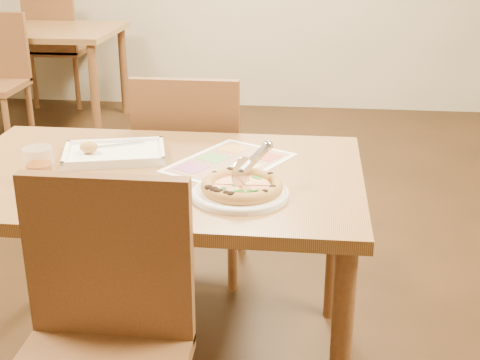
# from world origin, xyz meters

# --- Properties ---
(dining_table) EXTENTS (1.30, 0.85, 0.72)m
(dining_table) POSITION_xyz_m (0.00, 0.00, 0.63)
(dining_table) COLOR olive
(dining_table) RESTS_ON ground
(chair_near) EXTENTS (0.42, 0.42, 0.47)m
(chair_near) POSITION_xyz_m (0.00, -0.60, 0.57)
(chair_near) COLOR brown
(chair_near) RESTS_ON ground
(chair_far) EXTENTS (0.42, 0.42, 0.47)m
(chair_far) POSITION_xyz_m (-0.00, 0.60, 0.57)
(chair_far) COLOR brown
(chair_far) RESTS_ON ground
(bg_table) EXTENTS (1.30, 0.85, 0.72)m
(bg_table) POSITION_xyz_m (-1.60, 2.80, 0.63)
(bg_table) COLOR olive
(bg_table) RESTS_ON ground
(bg_chair_far) EXTENTS (0.42, 0.42, 0.47)m
(bg_chair_far) POSITION_xyz_m (-1.60, 3.30, 0.57)
(bg_chair_far) COLOR brown
(bg_chair_far) RESTS_ON ground
(plate) EXTENTS (0.34, 0.34, 0.01)m
(plate) POSITION_xyz_m (0.29, -0.17, 0.73)
(plate) COLOR white
(plate) RESTS_ON dining_table
(pizza) EXTENTS (0.24, 0.24, 0.04)m
(pizza) POSITION_xyz_m (0.29, -0.16, 0.75)
(pizza) COLOR #CA8845
(pizza) RESTS_ON plate
(pizza_cutter) EXTENTS (0.10, 0.15, 0.10)m
(pizza_cutter) POSITION_xyz_m (0.32, -0.14, 0.81)
(pizza_cutter) COLOR silver
(pizza_cutter) RESTS_ON pizza
(appetizer_tray) EXTENTS (0.37, 0.30, 0.06)m
(appetizer_tray) POSITION_xyz_m (-0.17, 0.11, 0.73)
(appetizer_tray) COLOR white
(appetizer_tray) RESTS_ON dining_table
(glass_tumbler) EXTENTS (0.09, 0.09, 0.11)m
(glass_tumbler) POSITION_xyz_m (-0.32, -0.13, 0.77)
(glass_tumbler) COLOR #8A3B0A
(glass_tumbler) RESTS_ON dining_table
(menu) EXTENTS (0.44, 0.49, 0.00)m
(menu) POSITION_xyz_m (0.22, 0.10, 0.72)
(menu) COLOR white
(menu) RESTS_ON dining_table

